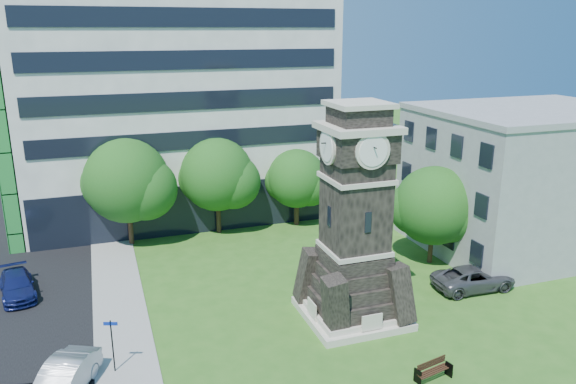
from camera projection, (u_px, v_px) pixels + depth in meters
name	position (u px, v px, depth m)	size (l,w,h in m)	color
ground	(316.00, 343.00, 29.34)	(160.00, 160.00, 0.00)	#2E611B
sidewalk	(122.00, 327.00, 30.87)	(3.00, 70.00, 0.06)	gray
clock_tower	(355.00, 229.00, 30.62)	(5.40, 5.40, 12.22)	beige
office_tall	(170.00, 48.00, 47.77)	(26.20, 15.11, 28.60)	white
office_low	(527.00, 178.00, 41.43)	(15.20, 12.20, 10.40)	#9C9FA1
car_street_mid	(62.00, 381.00, 24.90)	(1.67, 4.78, 1.58)	#B0B3B8
car_street_north	(17.00, 285.00, 34.40)	(1.89, 4.65, 1.35)	#121950
car_east_lot	(474.00, 278.00, 35.29)	(2.43, 5.27, 1.47)	#48494D
park_bench	(433.00, 369.00, 26.24)	(1.80, 0.48, 0.93)	black
street_sign	(112.00, 340.00, 26.41)	(0.66, 0.07, 2.75)	black
tree_nw	(128.00, 183.00, 41.56)	(6.91, 6.28, 8.14)	#332114
tree_nc	(218.00, 177.00, 44.07)	(6.34, 5.76, 7.70)	#332114
tree_ne	(297.00, 180.00, 46.06)	(5.32, 4.84, 6.42)	#332114
tree_east	(435.00, 208.00, 38.44)	(5.97, 5.42, 6.90)	#332114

